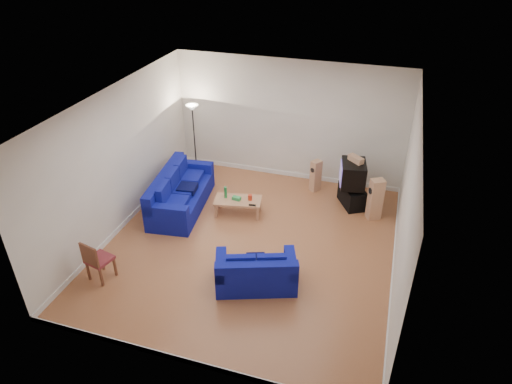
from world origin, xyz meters
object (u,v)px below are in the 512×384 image
(television, at_px, (353,174))
(coffee_table, at_px, (238,201))
(sofa_three_seat, at_px, (179,195))
(sofa_loveseat, at_px, (256,274))
(tv_stand, at_px, (352,196))

(television, bearing_deg, coffee_table, -74.44)
(sofa_three_seat, relative_size, coffee_table, 2.08)
(coffee_table, bearing_deg, sofa_loveseat, -62.88)
(coffee_table, height_order, tv_stand, tv_stand)
(tv_stand, bearing_deg, sofa_three_seat, -100.49)
(sofa_loveseat, bearing_deg, coffee_table, 97.62)
(sofa_three_seat, height_order, television, television)
(sofa_loveseat, relative_size, television, 2.04)
(sofa_loveseat, bearing_deg, tv_stand, 48.68)
(television, bearing_deg, sofa_three_seat, -81.34)
(coffee_table, bearing_deg, sofa_three_seat, -174.42)
(sofa_loveseat, distance_m, coffee_table, 2.52)
(tv_stand, relative_size, television, 0.95)
(sofa_three_seat, relative_size, tv_stand, 3.07)
(coffee_table, bearing_deg, tv_stand, 25.67)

